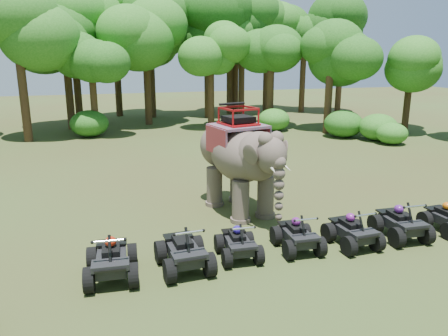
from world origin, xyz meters
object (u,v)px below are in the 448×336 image
Objects in this scene: atv_4 at (353,227)px; atv_5 at (401,219)px; atv_1 at (184,246)px; elephant at (239,159)px; atv_3 at (298,231)px; atv_2 at (238,239)px; atv_0 at (111,254)px.

atv_5 is at bearing -0.54° from atv_4.
atv_1 is 7.17m from atv_5.
elephant is at bearing 117.75° from atv_4.
atv_1 reaches higher than atv_4.
atv_1 is 1.09× the size of atv_4.
elephant is 4.10m from atv_3.
atv_4 is (3.67, -0.21, 0.05)m from atv_2.
elephant is at bearing 74.70° from atv_2.
atv_0 is 1.12× the size of atv_3.
atv_0 reaches higher than atv_3.
elephant is 2.89× the size of atv_3.
atv_0 is 5.52m from atv_3.
elephant reaches higher than atv_3.
atv_1 is 1.03× the size of atv_5.
elephant is 2.68× the size of atv_5.
elephant reaches higher than atv_5.
atv_5 is at bearing 4.13° from atv_0.
atv_4 is 0.95× the size of atv_5.
elephant reaches higher than atv_2.
atv_4 is (1.78, -0.21, 0.01)m from atv_3.
atv_3 is (1.90, 0.00, 0.03)m from atv_2.
atv_0 reaches higher than atv_4.
elephant is 6.45m from atv_0.
elephant is at bearing 50.74° from atv_1.
atv_3 is 0.93× the size of atv_5.
elephant is 4.87m from atv_4.
atv_4 is (7.29, -0.00, -0.06)m from atv_0.
elephant is 2.83× the size of atv_4.
atv_1 is 1.18× the size of atv_2.
atv_1 is (1.95, -0.04, -0.00)m from atv_0.
atv_3 is 1.79m from atv_4.
atv_4 is (2.41, -4.00, -1.39)m from elephant.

